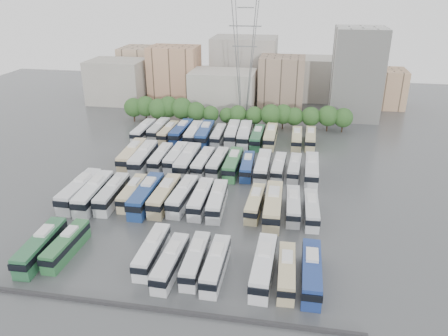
% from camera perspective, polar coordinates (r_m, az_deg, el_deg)
% --- Properties ---
extents(ground, '(220.00, 220.00, 0.00)m').
position_cam_1_polar(ground, '(85.60, -3.31, -3.30)').
color(ground, '#424447').
rests_on(ground, ground).
extents(parapet, '(56.00, 0.50, 0.50)m').
position_cam_1_polar(parapet, '(59.18, -10.95, -17.41)').
color(parapet, '#2D2D30').
rests_on(parapet, ground).
extents(tree_line, '(64.52, 7.53, 7.75)m').
position_cam_1_polar(tree_line, '(122.94, 0.31, 7.33)').
color(tree_line, black).
rests_on(tree_line, ground).
extents(city_buildings, '(102.00, 35.00, 20.00)m').
position_cam_1_polar(city_buildings, '(151.43, 0.12, 11.87)').
color(city_buildings, '#9E998E').
rests_on(city_buildings, ground).
extents(apartment_tower, '(14.00, 14.00, 26.00)m').
position_cam_1_polar(apartment_tower, '(135.55, 16.95, 11.69)').
color(apartment_tower, silver).
rests_on(apartment_tower, ground).
extents(electricity_pylon, '(9.00, 6.91, 33.83)m').
position_cam_1_polar(electricity_pylon, '(126.80, 2.71, 14.50)').
color(electricity_pylon, slate).
rests_on(electricity_pylon, ground).
extents(bus_r0_s1, '(3.21, 12.36, 3.85)m').
position_cam_1_polar(bus_r0_s1, '(71.64, -22.79, -9.38)').
color(bus_r0_s1, '#2A633D').
rests_on(bus_r0_s1, ground).
extents(bus_r0_s2, '(2.59, 11.10, 3.47)m').
position_cam_1_polar(bus_r0_s2, '(70.92, -19.90, -9.41)').
color(bus_r0_s2, '#2E6C3B').
rests_on(bus_r0_s2, ground).
extents(bus_r0_s6, '(2.53, 11.31, 3.54)m').
position_cam_1_polar(bus_r0_s6, '(66.33, -9.38, -10.59)').
color(bus_r0_s6, silver).
rests_on(bus_r0_s6, ground).
extents(bus_r0_s7, '(2.78, 11.33, 3.54)m').
position_cam_1_polar(bus_r0_s7, '(63.63, -6.97, -12.08)').
color(bus_r0_s7, silver).
rests_on(bus_r0_s7, ground).
extents(bus_r0_s8, '(2.59, 11.07, 3.46)m').
position_cam_1_polar(bus_r0_s8, '(63.86, -3.75, -11.83)').
color(bus_r0_s8, silver).
rests_on(bus_r0_s8, ground).
extents(bus_r0_s9, '(2.49, 11.34, 3.56)m').
position_cam_1_polar(bus_r0_s9, '(62.73, -1.08, -12.46)').
color(bus_r0_s9, silver).
rests_on(bus_r0_s9, ground).
extents(bus_r0_s11, '(2.99, 12.43, 3.88)m').
position_cam_1_polar(bus_r0_s11, '(62.39, 5.19, -12.61)').
color(bus_r0_s11, silver).
rests_on(bus_r0_s11, ground).
extents(bus_r0_s12, '(2.69, 10.91, 3.40)m').
position_cam_1_polar(bus_r0_s12, '(62.14, 8.17, -13.22)').
color(bus_r0_s12, '#C4B487').
rests_on(bus_r0_s12, ground).
extents(bus_r0_s13, '(2.66, 12.11, 3.80)m').
position_cam_1_polar(bus_r0_s13, '(62.32, 11.34, -13.14)').
color(bus_r0_s13, navy).
rests_on(bus_r0_s13, ground).
extents(bus_r1_s0, '(3.07, 13.50, 4.23)m').
position_cam_1_polar(bus_r1_s0, '(86.35, -18.32, -2.76)').
color(bus_r1_s0, silver).
rests_on(bus_r1_s0, ground).
extents(bus_r1_s1, '(3.48, 13.53, 4.21)m').
position_cam_1_polar(bus_r1_s1, '(84.60, -16.64, -3.10)').
color(bus_r1_s1, silver).
rests_on(bus_r1_s1, ground).
extents(bus_r1_s2, '(3.11, 12.45, 3.88)m').
position_cam_1_polar(bus_r1_s2, '(83.83, -14.39, -3.21)').
color(bus_r1_s2, silver).
rests_on(bus_r1_s2, ground).
extents(bus_r1_s3, '(2.75, 11.28, 3.52)m').
position_cam_1_polar(bus_r1_s3, '(83.71, -11.85, -3.13)').
color(bus_r1_s3, '#CBB88B').
rests_on(bus_r1_s3, ground).
extents(bus_r1_s4, '(2.93, 13.40, 4.20)m').
position_cam_1_polar(bus_r1_s4, '(81.58, -10.12, -3.46)').
color(bus_r1_s4, navy).
rests_on(bus_r1_s4, ground).
extents(bus_r1_s5, '(3.01, 12.69, 3.96)m').
position_cam_1_polar(bus_r1_s5, '(81.23, -7.77, -3.51)').
color(bus_r1_s5, '#CEBB8D').
rests_on(bus_r1_s5, ground).
extents(bus_r1_s6, '(3.28, 12.31, 3.83)m').
position_cam_1_polar(bus_r1_s6, '(80.86, -5.40, -3.58)').
color(bus_r1_s6, silver).
rests_on(bus_r1_s6, ground).
extents(bus_r1_s7, '(2.62, 11.87, 3.72)m').
position_cam_1_polar(bus_r1_s7, '(79.75, -3.04, -3.95)').
color(bus_r1_s7, white).
rests_on(bus_r1_s7, ground).
extents(bus_r1_s8, '(3.17, 11.97, 3.72)m').
position_cam_1_polar(bus_r1_s8, '(78.92, -0.89, -4.23)').
color(bus_r1_s8, silver).
rests_on(bus_r1_s8, ground).
extents(bus_r1_s10, '(2.84, 11.11, 3.46)m').
position_cam_1_polar(bus_r1_s10, '(78.52, 4.08, -4.55)').
color(bus_r1_s10, '#CCBF8C').
rests_on(bus_r1_s10, ground).
extents(bus_r1_s11, '(3.20, 13.54, 4.23)m').
position_cam_1_polar(bus_r1_s11, '(77.20, 6.43, -4.85)').
color(bus_r1_s11, '#CABA8B').
rests_on(bus_r1_s11, ground).
extents(bus_r1_s12, '(2.84, 11.19, 3.49)m').
position_cam_1_polar(bus_r1_s12, '(78.43, 9.00, -4.83)').
color(bus_r1_s12, silver).
rests_on(bus_r1_s12, ground).
extents(bus_r1_s13, '(2.79, 11.12, 3.47)m').
position_cam_1_polar(bus_r1_s13, '(77.70, 11.34, -5.31)').
color(bus_r1_s13, silver).
rests_on(bus_r1_s13, ground).
extents(bus_r2_s1, '(3.54, 13.62, 4.24)m').
position_cam_1_polar(bus_r2_s1, '(100.49, -11.89, 1.72)').
color(bus_r2_s1, beige).
rests_on(bus_r2_s1, ground).
extents(bus_r2_s2, '(3.51, 13.75, 4.28)m').
position_cam_1_polar(bus_r2_s2, '(98.42, -10.46, 1.38)').
color(bus_r2_s2, silver).
rests_on(bus_r2_s2, ground).
extents(bus_r2_s3, '(2.76, 11.89, 3.72)m').
position_cam_1_polar(bus_r2_s3, '(98.38, -8.25, 1.35)').
color(bus_r2_s3, silver).
rests_on(bus_r2_s3, ground).
extents(bus_r2_s4, '(2.72, 12.27, 3.85)m').
position_cam_1_polar(bus_r2_s4, '(98.13, -6.26, 1.44)').
color(bus_r2_s4, white).
rests_on(bus_r2_s4, ground).
extents(bus_r2_s5, '(3.05, 13.72, 4.30)m').
position_cam_1_polar(bus_r2_s5, '(95.46, -4.75, 1.00)').
color(bus_r2_s5, silver).
rests_on(bus_r2_s5, ground).
extents(bus_r2_s6, '(3.05, 11.94, 3.72)m').
position_cam_1_polar(bus_r2_s6, '(95.05, -2.74, 0.77)').
color(bus_r2_s6, white).
rests_on(bus_r2_s6, ground).
extents(bus_r2_s7, '(3.16, 12.00, 3.73)m').
position_cam_1_polar(bus_r2_s7, '(94.79, -0.80, 0.73)').
color(bus_r2_s7, silver).
rests_on(bus_r2_s7, ground).
extents(bus_r2_s8, '(2.81, 12.70, 3.98)m').
position_cam_1_polar(bus_r2_s8, '(93.88, 1.19, 0.57)').
color(bus_r2_s8, '#30703D').
rests_on(bus_r2_s8, ground).
extents(bus_r2_s9, '(2.84, 11.24, 3.50)m').
position_cam_1_polar(bus_r2_s9, '(93.46, 3.08, 0.28)').
color(bus_r2_s9, navy).
rests_on(bus_r2_s9, ground).
extents(bus_r2_s10, '(2.77, 12.65, 3.97)m').
position_cam_1_polar(bus_r2_s10, '(93.02, 5.10, 0.25)').
color(bus_r2_s10, white).
rests_on(bus_r2_s10, ground).
extents(bus_r2_s11, '(2.83, 11.16, 3.48)m').
position_cam_1_polar(bus_r2_s11, '(93.53, 7.16, 0.13)').
color(bus_r2_s11, silver).
rests_on(bus_r2_s11, ground).
extents(bus_r2_s12, '(2.89, 11.11, 3.46)m').
position_cam_1_polar(bus_r2_s12, '(93.64, 9.20, 0.02)').
color(bus_r2_s12, silver).
rests_on(bus_r2_s12, ground).
extents(bus_r2_s13, '(2.91, 12.70, 3.98)m').
position_cam_1_polar(bus_r2_s13, '(92.89, 11.37, -0.17)').
color(bus_r2_s13, silver).
rests_on(bus_r2_s13, ground).
extents(bus_r3_s0, '(2.94, 12.45, 3.89)m').
position_cam_1_polar(bus_r3_s0, '(116.37, -10.45, 4.79)').
color(bus_r3_s0, white).
rests_on(bus_r3_s0, ground).
extents(bus_r3_s1, '(2.75, 12.17, 3.81)m').
position_cam_1_polar(bus_r3_s1, '(117.23, -8.50, 5.04)').
color(bus_r3_s1, silver).
rests_on(bus_r3_s1, ground).
extents(bus_r3_s2, '(2.85, 11.70, 3.65)m').
position_cam_1_polar(bus_r3_s2, '(114.71, -7.25, 4.66)').
color(bus_r3_s2, '#CEB98E').
rests_on(bus_r3_s2, ground).
extents(bus_r3_s3, '(3.34, 13.13, 4.09)m').
position_cam_1_polar(bus_r3_s3, '(114.11, -5.60, 4.75)').
color(bus_r3_s3, navy).
rests_on(bus_r3_s3, ground).
extents(bus_r3_s4, '(3.04, 12.61, 3.94)m').
position_cam_1_polar(bus_r3_s4, '(112.84, -3.99, 4.54)').
color(bus_r3_s4, silver).
rests_on(bus_r3_s4, ground).
extents(bus_r3_s5, '(3.46, 13.55, 4.22)m').
position_cam_1_polar(bus_r3_s5, '(111.96, -2.51, 4.50)').
color(bus_r3_s5, navy).
rests_on(bus_r3_s5, ground).
extents(bus_r3_s6, '(2.56, 11.24, 3.52)m').
position_cam_1_polar(bus_r3_s6, '(111.91, -0.73, 4.33)').
color(bus_r3_s6, silver).
rests_on(bus_r3_s6, ground).
extents(bus_r3_s7, '(3.44, 13.14, 4.09)m').
position_cam_1_polar(bus_r3_s7, '(112.77, 1.11, 4.63)').
color(bus_r3_s7, silver).
rests_on(bus_r3_s7, ground).
extents(bus_r3_s8, '(3.59, 13.75, 4.28)m').
position_cam_1_polar(bus_r3_s8, '(111.52, 2.71, 4.43)').
color(bus_r3_s8, silver).
rests_on(bus_r3_s8, ground).
extents(bus_r3_s9, '(2.81, 12.16, 3.81)m').
position_cam_1_polar(bus_r3_s9, '(110.30, 4.38, 4.04)').
color(bus_r3_s9, '#2A633D').
rests_on(bus_r3_s9, ground).
extents(bus_r3_s10, '(2.87, 12.73, 3.99)m').
position_cam_1_polar(bus_r3_s10, '(111.13, 6.10, 4.17)').
color(bus_r3_s10, beige).
rests_on(bus_r3_s10, ground).
extents(bus_r3_s12, '(2.55, 11.43, 3.58)m').
position_cam_1_polar(bus_r3_s12, '(111.02, 9.47, 3.85)').
color(bus_r3_s12, '#C9BE8A').
rests_on(bus_r3_s12, ground).
extents(bus_r3_s13, '(2.74, 11.52, 3.60)m').
position_cam_1_polar(bus_r3_s13, '(111.73, 11.22, 3.85)').
color(bus_r3_s13, tan).
rests_on(bus_r3_s13, ground).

